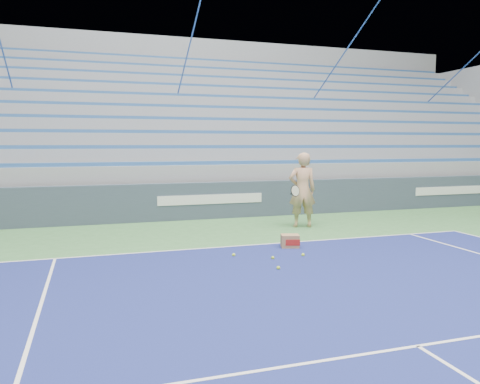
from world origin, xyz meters
name	(u,v)px	position (x,y,z in m)	size (l,w,h in m)	color
sponsor_barrier	(210,200)	(0.00, 15.88, 0.55)	(30.00, 0.32, 1.10)	#374353
bleachers	(176,141)	(0.00, 21.60, 2.36)	(31.00, 9.15, 7.30)	gray
tennis_player	(302,190)	(2.03, 13.71, 1.01)	(1.02, 0.94, 2.02)	tan
ball_box	(290,241)	(0.67, 11.42, 0.14)	(0.45, 0.39, 0.29)	#9B734B
tennis_ball_0	(273,258)	(-0.07, 10.57, 0.03)	(0.07, 0.07, 0.07)	#BDE62F
tennis_ball_1	(278,268)	(-0.25, 9.84, 0.03)	(0.07, 0.07, 0.07)	#BDE62F
tennis_ball_2	(234,255)	(-0.72, 11.03, 0.03)	(0.07, 0.07, 0.07)	#BDE62F
tennis_ball_3	(303,255)	(0.60, 10.62, 0.03)	(0.07, 0.07, 0.07)	#BDE62F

